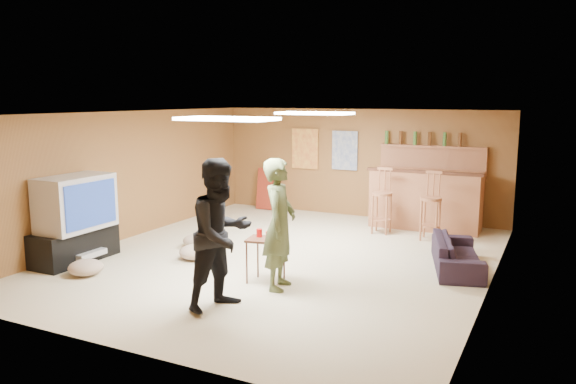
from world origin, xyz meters
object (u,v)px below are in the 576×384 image
at_px(bar_counter, 425,200).
at_px(person_black, 221,234).
at_px(person_olive, 279,224).
at_px(tv_body, 76,203).
at_px(tray_table, 266,261).
at_px(sofa, 457,254).

distance_m(bar_counter, person_black, 5.21).
bearing_deg(bar_counter, person_olive, -102.63).
xyz_separation_m(bar_counter, person_black, (-1.22, -5.06, 0.33)).
bearing_deg(person_black, tv_body, 95.38).
xyz_separation_m(tv_body, person_black, (2.93, -0.61, -0.02)).
relative_size(bar_counter, person_olive, 1.19).
distance_m(tv_body, bar_counter, 6.09).
height_order(bar_counter, tray_table, bar_counter).
xyz_separation_m(bar_counter, tray_table, (-1.19, -4.05, -0.25)).
bearing_deg(tray_table, tv_body, -172.34).
bearing_deg(person_black, tray_table, 15.57).
relative_size(person_black, tray_table, 2.92).
bearing_deg(sofa, person_black, 125.58).
xyz_separation_m(person_olive, person_black, (-0.29, -0.91, 0.04)).
bearing_deg(tv_body, tray_table, 7.66).
relative_size(person_olive, person_black, 0.96).
xyz_separation_m(person_black, tray_table, (0.03, 1.01, -0.58)).
xyz_separation_m(bar_counter, person_olive, (-0.93, -4.15, 0.29)).
bearing_deg(tv_body, person_olive, 5.26).
relative_size(tv_body, sofa, 0.70).
bearing_deg(person_olive, sofa, -57.57).
distance_m(tv_body, sofa, 5.60).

